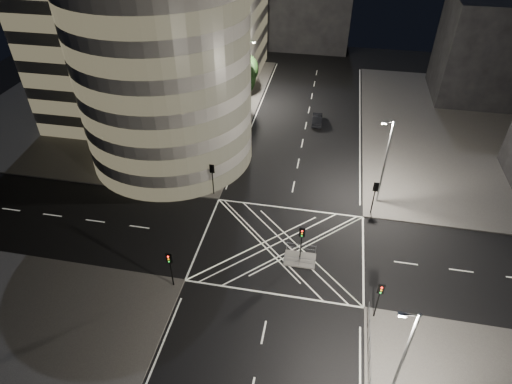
% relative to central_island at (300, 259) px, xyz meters
% --- Properties ---
extents(ground, '(120.00, 120.00, 0.00)m').
position_rel_central_island_xyz_m(ground, '(-2.00, 1.50, -0.07)').
color(ground, black).
rests_on(ground, ground).
extents(sidewalk_far_left, '(42.00, 42.00, 0.15)m').
position_rel_central_island_xyz_m(sidewalk_far_left, '(-31.00, 28.50, 0.00)').
color(sidewalk_far_left, '#4C4A47').
rests_on(sidewalk_far_left, ground).
extents(central_island, '(3.00, 2.00, 0.15)m').
position_rel_central_island_xyz_m(central_island, '(0.00, 0.00, 0.00)').
color(central_island, slate).
rests_on(central_island, ground).
extents(office_tower_curved, '(30.00, 29.00, 27.20)m').
position_rel_central_island_xyz_m(office_tower_curved, '(-22.74, 20.24, 12.58)').
color(office_tower_curved, gray).
rests_on(office_tower_curved, sidewalk_far_left).
extents(office_block_rear, '(24.00, 16.00, 22.00)m').
position_rel_central_island_xyz_m(office_block_rear, '(-24.00, 43.50, 11.07)').
color(office_block_rear, gray).
rests_on(office_block_rear, sidewalk_far_left).
extents(building_right_far, '(14.00, 12.00, 15.00)m').
position_rel_central_island_xyz_m(building_right_far, '(24.00, 41.50, 7.58)').
color(building_right_far, black).
rests_on(building_right_far, sidewalk_far_right).
extents(building_far_end, '(18.00, 8.00, 18.00)m').
position_rel_central_island_xyz_m(building_far_end, '(-6.00, 59.50, 8.93)').
color(building_far_end, black).
rests_on(building_far_end, ground).
extents(tree_a, '(4.84, 4.84, 7.19)m').
position_rel_central_island_xyz_m(tree_a, '(-12.50, 10.50, 4.48)').
color(tree_a, black).
rests_on(tree_a, sidewalk_far_left).
extents(tree_b, '(4.38, 4.38, 7.47)m').
position_rel_central_island_xyz_m(tree_b, '(-12.50, 16.50, 5.02)').
color(tree_b, black).
rests_on(tree_b, sidewalk_far_left).
extents(tree_c, '(3.75, 3.75, 6.40)m').
position_rel_central_island_xyz_m(tree_c, '(-12.50, 22.50, 4.30)').
color(tree_c, black).
rests_on(tree_c, sidewalk_far_left).
extents(tree_d, '(5.43, 5.43, 8.73)m').
position_rel_central_island_xyz_m(tree_d, '(-12.50, 28.50, 5.68)').
color(tree_d, black).
rests_on(tree_d, sidewalk_far_left).
extents(tree_e, '(3.98, 3.98, 6.75)m').
position_rel_central_island_xyz_m(tree_e, '(-12.50, 34.50, 4.52)').
color(tree_e, black).
rests_on(tree_e, sidewalk_far_left).
extents(traffic_signal_fl, '(0.55, 0.22, 4.00)m').
position_rel_central_island_xyz_m(traffic_signal_fl, '(-10.80, 8.30, 2.84)').
color(traffic_signal_fl, black).
rests_on(traffic_signal_fl, sidewalk_far_left).
extents(traffic_signal_nl, '(0.55, 0.22, 4.00)m').
position_rel_central_island_xyz_m(traffic_signal_nl, '(-10.80, -5.30, 2.84)').
color(traffic_signal_nl, black).
rests_on(traffic_signal_nl, sidewalk_near_left).
extents(traffic_signal_fr, '(0.55, 0.22, 4.00)m').
position_rel_central_island_xyz_m(traffic_signal_fr, '(6.80, 8.30, 2.84)').
color(traffic_signal_fr, black).
rests_on(traffic_signal_fr, sidewalk_far_right).
extents(traffic_signal_nr, '(0.55, 0.22, 4.00)m').
position_rel_central_island_xyz_m(traffic_signal_nr, '(6.80, -5.30, 2.84)').
color(traffic_signal_nr, black).
rests_on(traffic_signal_nr, sidewalk_near_right).
extents(traffic_signal_island, '(0.55, 0.22, 4.00)m').
position_rel_central_island_xyz_m(traffic_signal_island, '(0.00, 0.00, 2.84)').
color(traffic_signal_island, black).
rests_on(traffic_signal_island, central_island).
extents(street_lamp_left_near, '(1.25, 0.25, 10.00)m').
position_rel_central_island_xyz_m(street_lamp_left_near, '(-11.44, 13.50, 5.47)').
color(street_lamp_left_near, slate).
rests_on(street_lamp_left_near, sidewalk_far_left).
extents(street_lamp_left_far, '(1.25, 0.25, 10.00)m').
position_rel_central_island_xyz_m(street_lamp_left_far, '(-11.44, 31.50, 5.47)').
color(street_lamp_left_far, slate).
rests_on(street_lamp_left_far, sidewalk_far_left).
extents(street_lamp_right_far, '(1.25, 0.25, 10.00)m').
position_rel_central_island_xyz_m(street_lamp_right_far, '(7.44, 10.50, 5.47)').
color(street_lamp_right_far, slate).
rests_on(street_lamp_right_far, sidewalk_far_right).
extents(street_lamp_right_near, '(1.25, 0.25, 10.00)m').
position_rel_central_island_xyz_m(street_lamp_right_near, '(7.44, -12.50, 5.47)').
color(street_lamp_right_near, slate).
rests_on(street_lamp_right_near, sidewalk_near_right).
extents(railing_near_right, '(0.06, 11.70, 1.10)m').
position_rel_central_island_xyz_m(railing_near_right, '(6.30, -10.65, 0.62)').
color(railing_near_right, slate).
rests_on(railing_near_right, sidewalk_near_right).
extents(railing_island_south, '(2.80, 0.06, 1.10)m').
position_rel_central_island_xyz_m(railing_island_south, '(0.00, -0.90, 0.62)').
color(railing_island_south, slate).
rests_on(railing_island_south, central_island).
extents(railing_island_north, '(2.80, 0.06, 1.10)m').
position_rel_central_island_xyz_m(railing_island_north, '(0.00, 0.90, 0.62)').
color(railing_island_north, slate).
rests_on(railing_island_north, central_island).
extents(sedan, '(1.54, 4.09, 1.33)m').
position_rel_central_island_xyz_m(sedan, '(-0.50, 27.48, 0.59)').
color(sedan, black).
rests_on(sedan, ground).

